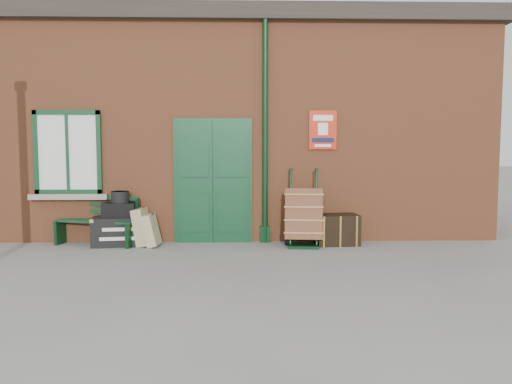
{
  "coord_description": "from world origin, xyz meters",
  "views": [
    {
      "loc": [
        0.23,
        -7.61,
        1.72
      ],
      "look_at": [
        0.46,
        0.6,
        1.0
      ],
      "focal_mm": 35.0,
      "sensor_mm": 36.0,
      "label": 1
    }
  ],
  "objects_px": {
    "dark_trunk": "(337,230)",
    "porter_trolley": "(304,217)",
    "bench": "(99,219)",
    "houdini_trunk": "(122,231)"
  },
  "relations": [
    {
      "from": "houdini_trunk",
      "to": "porter_trolley",
      "type": "relative_size",
      "value": 0.76
    },
    {
      "from": "bench",
      "to": "houdini_trunk",
      "type": "bearing_deg",
      "value": 6.09
    },
    {
      "from": "bench",
      "to": "porter_trolley",
      "type": "relative_size",
      "value": 1.13
    },
    {
      "from": "dark_trunk",
      "to": "porter_trolley",
      "type": "bearing_deg",
      "value": -176.18
    },
    {
      "from": "bench",
      "to": "houdini_trunk",
      "type": "distance_m",
      "value": 0.48
    },
    {
      "from": "bench",
      "to": "porter_trolley",
      "type": "bearing_deg",
      "value": 11.42
    },
    {
      "from": "porter_trolley",
      "to": "dark_trunk",
      "type": "relative_size",
      "value": 1.78
    },
    {
      "from": "bench",
      "to": "houdini_trunk",
      "type": "xyz_separation_m",
      "value": [
        0.43,
        -0.07,
        -0.2
      ]
    },
    {
      "from": "houdini_trunk",
      "to": "dark_trunk",
      "type": "height_order",
      "value": "dark_trunk"
    },
    {
      "from": "houdini_trunk",
      "to": "porter_trolley",
      "type": "distance_m",
      "value": 3.24
    }
  ]
}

